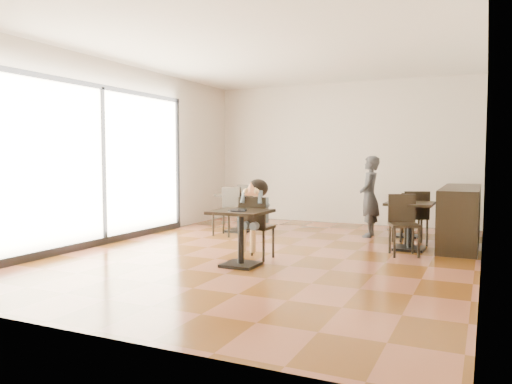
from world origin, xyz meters
The scene contains 23 objects.
floor centered at (0.00, 0.00, 0.00)m, with size 6.00×8.00×0.01m, color brown.
ceiling centered at (0.00, 0.00, 3.20)m, with size 6.00×8.00×0.01m, color white.
wall_back centered at (0.00, 4.00, 1.60)m, with size 6.00×0.01×3.20m, color beige.
wall_front centered at (0.00, -4.00, 1.60)m, with size 6.00×0.01×3.20m, color beige.
wall_left centered at (-3.00, 0.00, 1.60)m, with size 0.01×8.00×3.20m, color beige.
wall_right centered at (3.00, 0.00, 1.60)m, with size 0.01×8.00×3.20m, color beige.
storefront_window centered at (-2.97, -0.50, 1.40)m, with size 0.04×4.50×2.60m, color white.
child_table centered at (-0.02, -1.06, 0.39)m, with size 0.74×0.74×0.78m, color black, non-canonical shape.
child_chair centered at (-0.02, -0.51, 0.47)m, with size 0.42×0.42×0.94m, color black, non-canonical shape.
child centered at (-0.02, -0.51, 0.59)m, with size 0.42×0.59×1.18m, color slate, non-canonical shape.
plate centered at (-0.02, -1.16, 0.79)m, with size 0.26×0.26×0.02m, color black.
pizza_slice centered at (-0.02, -0.70, 1.02)m, with size 0.27×0.21×0.06m, color #E5BE79, non-canonical shape.
adult_patron centered at (1.04, 2.25, 0.77)m, with size 0.56×0.37×1.53m, color #333337.
cafe_table_mid centered at (1.92, 1.20, 0.39)m, with size 0.74×0.74×0.78m, color black, non-canonical shape.
cafe_table_left centered at (-1.50, 1.80, 0.39)m, with size 0.73×0.73×0.77m, color black, non-canonical shape.
cafe_table_back centered at (1.69, 2.55, 0.33)m, with size 0.63×0.63×0.67m, color black, non-canonical shape.
chair_mid_a centered at (1.92, 1.75, 0.47)m, with size 0.42×0.42×0.94m, color black, non-canonical shape.
chair_mid_b centered at (1.92, 0.65, 0.47)m, with size 0.42×0.42×0.94m, color black, non-canonical shape.
chair_left_a centered at (-1.50, 2.35, 0.47)m, with size 0.42×0.42×0.93m, color black, non-canonical shape.
chair_left_b centered at (-1.50, 1.25, 0.47)m, with size 0.42×0.42×0.93m, color black, non-canonical shape.
chair_back_a centered at (1.69, 3.10, 0.40)m, with size 0.36×0.36×0.81m, color black, non-canonical shape.
chair_back_b centered at (1.69, 2.00, 0.40)m, with size 0.36×0.36×0.81m, color black, non-canonical shape.
service_counter centered at (2.65, 2.00, 0.50)m, with size 0.60×2.40×1.00m, color black.
Camera 1 is at (3.04, -7.17, 1.51)m, focal length 35.00 mm.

